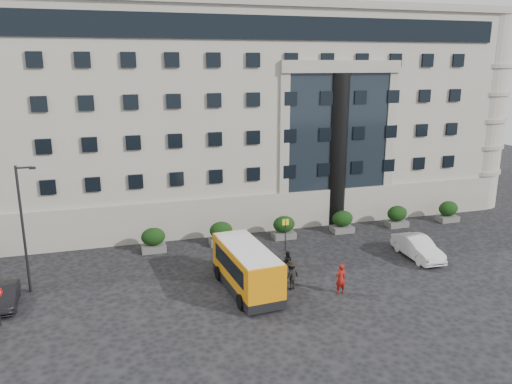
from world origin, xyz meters
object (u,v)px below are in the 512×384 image
Objects in this scene: pedestrian_b at (287,262)px; hedge_f at (448,211)px; hedge_a at (153,240)px; pedestrian_c at (292,275)px; hedge_c at (284,227)px; parked_car_d at (53,231)px; street_lamp at (24,225)px; white_taxi at (418,248)px; hedge_b at (221,233)px; hedge_d at (342,221)px; pedestrian_a at (341,279)px; hedge_e at (397,216)px; parked_car_b at (5,296)px; bus_stop_sign at (285,229)px; minibus at (247,267)px.

hedge_f is at bearing -136.33° from pedestrian_b.
pedestrian_c is at bearing -49.75° from hedge_a.
hedge_c is 18.58m from parked_car_d.
white_taxi is at bearing -4.36° from street_lamp.
hedge_b is 20.80m from hedge_f.
hedge_a is 0.97× the size of pedestrian_c.
hedge_c is at bearing 180.00° from hedge_f.
hedge_d is at bearing 0.00° from hedge_c.
pedestrian_a is (17.81, -15.45, 0.22)m from parked_car_d.
hedge_e is 7.26m from white_taxi.
hedge_a is 0.23× the size of street_lamp.
hedge_a is 15.60m from hedge_d.
hedge_b reaches higher than parked_car_b.
white_taxi is at bearing -4.12° from parked_car_b.
bus_stop_sign reaches higher than pedestrian_b.
pedestrian_a is at bearing -63.96° from hedge_b.
hedge_b is 7.29m from pedestrian_b.
pedestrian_b is 2.50m from pedestrian_c.
hedge_d is at bearing -114.78° from pedestrian_b.
minibus is 14.21m from parked_car_b.
hedge_e reaches higher than white_taxi.
pedestrian_a reaches higher than hedge_a.
hedge_e is (15.60, 0.00, 0.00)m from hedge_b.
street_lamp is 16.52m from pedestrian_c.
pedestrian_b is (16.19, -1.82, -3.58)m from street_lamp.
parked_car_b is at bearing -169.68° from hedge_f.
hedge_b is 0.49× the size of parked_car_b.
pedestrian_b is (-17.75, -6.62, -0.14)m from hedge_f.
hedge_b is 10.40m from hedge_d.
street_lamp is 19.42m from pedestrian_a.
pedestrian_c reaches higher than parked_car_b.
street_lamp reaches higher than white_taxi.
hedge_d is (5.20, 0.00, 0.00)m from hedge_c.
bus_stop_sign is at bearing -134.50° from pedestrian_c.
hedge_a and hedge_b have the same top height.
pedestrian_c is (-10.62, -2.24, 0.16)m from white_taxi.
bus_stop_sign reaches higher than hedge_d.
pedestrian_c reaches higher than hedge_b.
hedge_a is 0.73× the size of bus_stop_sign.
pedestrian_c is at bearing -15.21° from street_lamp.
white_taxi is 8.76m from pedestrian_a.
minibus is 3.87m from pedestrian_b.
parked_car_d is at bearing 156.41° from white_taxi.
parked_car_d is (1.61, 11.38, 0.13)m from parked_car_b.
hedge_b is 0.96× the size of pedestrian_a.
hedge_c and hedge_d have the same top height.
street_lamp is 1.14× the size of minibus.
hedge_d is 12.04m from pedestrian_c.
hedge_f is at bearing 8.05° from street_lamp.
hedge_c is 10.40m from white_taxi.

